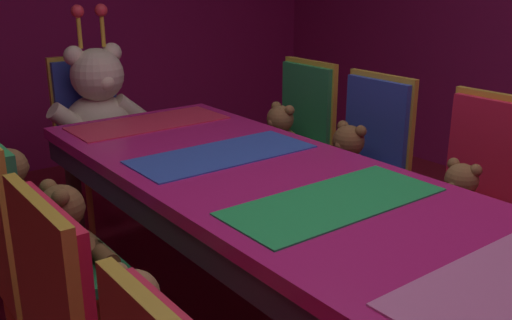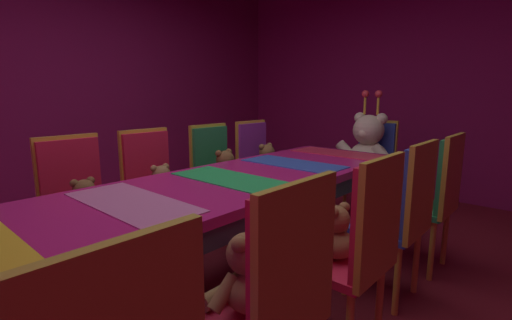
{
  "view_description": "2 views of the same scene",
  "coord_description": "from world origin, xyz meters",
  "px_view_note": "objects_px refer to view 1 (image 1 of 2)",
  "views": [
    {
      "loc": [
        -1.28,
        -1.25,
        1.46
      ],
      "look_at": [
        -0.03,
        0.38,
        0.79
      ],
      "focal_mm": 40.79,
      "sensor_mm": 36.0,
      "label": 1
    },
    {
      "loc": [
        1.53,
        -1.48,
        1.25
      ],
      "look_at": [
        0.22,
        -0.01,
        0.89
      ],
      "focal_mm": 25.17,
      "sensor_mm": 36.0,
      "label": 2
    }
  ],
  "objects_px": {
    "banquet_table": "(333,225)",
    "chair_right_2": "(479,186)",
    "teddy_left_3": "(65,233)",
    "chair_right_3": "(367,153)",
    "throne_chair": "(91,121)",
    "chair_right_4": "(299,129)",
    "chair_left_3": "(22,244)",
    "king_teddy_bear": "(100,105)",
    "teddy_right_2": "(458,199)",
    "teddy_left_4": "(13,188)",
    "teddy_right_3": "(347,159)",
    "teddy_right_4": "(279,135)"
  },
  "relations": [
    {
      "from": "king_teddy_bear",
      "to": "chair_right_2",
      "type": "bearing_deg",
      "value": 24.41
    },
    {
      "from": "chair_left_3",
      "to": "teddy_right_4",
      "type": "xyz_separation_m",
      "value": [
        1.56,
        0.54,
        -0.01
      ]
    },
    {
      "from": "throne_chair",
      "to": "teddy_left_4",
      "type": "bearing_deg",
      "value": -38.64
    },
    {
      "from": "banquet_table",
      "to": "chair_left_3",
      "type": "relative_size",
      "value": 3.1
    },
    {
      "from": "chair_right_2",
      "to": "throne_chair",
      "type": "distance_m",
      "value": 2.24
    },
    {
      "from": "chair_left_3",
      "to": "chair_right_4",
      "type": "bearing_deg",
      "value": 17.66
    },
    {
      "from": "teddy_left_3",
      "to": "chair_right_4",
      "type": "distance_m",
      "value": 1.65
    },
    {
      "from": "teddy_left_3",
      "to": "banquet_table",
      "type": "bearing_deg",
      "value": -41.86
    },
    {
      "from": "teddy_right_2",
      "to": "chair_right_3",
      "type": "bearing_deg",
      "value": -101.46
    },
    {
      "from": "chair_right_2",
      "to": "teddy_right_2",
      "type": "bearing_deg",
      "value": -0.0
    },
    {
      "from": "chair_right_2",
      "to": "chair_right_3",
      "type": "bearing_deg",
      "value": -88.13
    },
    {
      "from": "teddy_left_4",
      "to": "throne_chair",
      "type": "bearing_deg",
      "value": 51.36
    },
    {
      "from": "banquet_table",
      "to": "chair_right_3",
      "type": "distance_m",
      "value": 1.04
    },
    {
      "from": "teddy_left_3",
      "to": "teddy_right_3",
      "type": "height_order",
      "value": "teddy_left_3"
    },
    {
      "from": "teddy_left_3",
      "to": "chair_right_3",
      "type": "height_order",
      "value": "chair_right_3"
    },
    {
      "from": "king_teddy_bear",
      "to": "teddy_left_3",
      "type": "bearing_deg",
      "value": -28.06
    },
    {
      "from": "throne_chair",
      "to": "king_teddy_bear",
      "type": "distance_m",
      "value": 0.21
    },
    {
      "from": "chair_left_3",
      "to": "chair_right_2",
      "type": "relative_size",
      "value": 1.0
    },
    {
      "from": "teddy_left_4",
      "to": "chair_right_4",
      "type": "bearing_deg",
      "value": -1.25
    },
    {
      "from": "chair_right_3",
      "to": "chair_right_4",
      "type": "xyz_separation_m",
      "value": [
        0.03,
        0.55,
        0.0
      ]
    },
    {
      "from": "teddy_right_2",
      "to": "throne_chair",
      "type": "xyz_separation_m",
      "value": [
        -0.72,
        2.07,
        0.02
      ]
    },
    {
      "from": "teddy_left_3",
      "to": "throne_chair",
      "type": "xyz_separation_m",
      "value": [
        0.69,
        1.46,
        0.0
      ]
    },
    {
      "from": "throne_chair",
      "to": "teddy_left_3",
      "type": "bearing_deg",
      "value": -25.28
    },
    {
      "from": "banquet_table",
      "to": "chair_right_4",
      "type": "distance_m",
      "value": 1.45
    },
    {
      "from": "chair_right_4",
      "to": "chair_left_3",
      "type": "bearing_deg",
      "value": 17.66
    },
    {
      "from": "banquet_table",
      "to": "chair_right_2",
      "type": "xyz_separation_m",
      "value": [
        0.86,
        0.0,
        -0.06
      ]
    },
    {
      "from": "chair_right_4",
      "to": "throne_chair",
      "type": "relative_size",
      "value": 1.0
    },
    {
      "from": "teddy_left_3",
      "to": "teddy_left_4",
      "type": "distance_m",
      "value": 0.58
    },
    {
      "from": "chair_right_2",
      "to": "chair_right_4",
      "type": "distance_m",
      "value": 1.16
    },
    {
      "from": "chair_right_3",
      "to": "banquet_table",
      "type": "bearing_deg",
      "value": 35.9
    },
    {
      "from": "chair_right_4",
      "to": "king_teddy_bear",
      "type": "xyz_separation_m",
      "value": [
        -0.87,
        0.75,
        0.13
      ]
    },
    {
      "from": "banquet_table",
      "to": "teddy_left_4",
      "type": "relative_size",
      "value": 9.21
    },
    {
      "from": "banquet_table",
      "to": "king_teddy_bear",
      "type": "xyz_separation_m",
      "value": [
        0.0,
        1.91,
        0.07
      ]
    },
    {
      "from": "teddy_left_4",
      "to": "chair_right_4",
      "type": "distance_m",
      "value": 1.57
    },
    {
      "from": "teddy_right_3",
      "to": "chair_right_4",
      "type": "distance_m",
      "value": 0.57
    },
    {
      "from": "teddy_left_3",
      "to": "teddy_right_2",
      "type": "relative_size",
      "value": 1.17
    },
    {
      "from": "teddy_right_2",
      "to": "teddy_right_4",
      "type": "bearing_deg",
      "value": -90.25
    },
    {
      "from": "banquet_table",
      "to": "chair_left_3",
      "type": "height_order",
      "value": "chair_left_3"
    },
    {
      "from": "chair_right_2",
      "to": "teddy_right_3",
      "type": "xyz_separation_m",
      "value": [
        -0.17,
        0.61,
        -0.0
      ]
    },
    {
      "from": "teddy_right_2",
      "to": "king_teddy_bear",
      "type": "relative_size",
      "value": 0.35
    },
    {
      "from": "throne_chair",
      "to": "teddy_right_3",
      "type": "bearing_deg",
      "value": 25.53
    },
    {
      "from": "chair_right_2",
      "to": "throne_chair",
      "type": "bearing_deg",
      "value": -67.35
    },
    {
      "from": "chair_left_3",
      "to": "teddy_right_2",
      "type": "bearing_deg",
      "value": -21.52
    },
    {
      "from": "chair_right_3",
      "to": "chair_left_3",
      "type": "bearing_deg",
      "value": -0.19
    },
    {
      "from": "teddy_left_3",
      "to": "teddy_right_2",
      "type": "xyz_separation_m",
      "value": [
        1.41,
        -0.61,
        -0.02
      ]
    },
    {
      "from": "chair_left_3",
      "to": "king_teddy_bear",
      "type": "relative_size",
      "value": 1.19
    },
    {
      "from": "chair_right_2",
      "to": "chair_right_4",
      "type": "bearing_deg",
      "value": -90.36
    },
    {
      "from": "banquet_table",
      "to": "teddy_right_3",
      "type": "distance_m",
      "value": 0.93
    },
    {
      "from": "banquet_table",
      "to": "throne_chair",
      "type": "xyz_separation_m",
      "value": [
        0.0,
        2.07,
        -0.06
      ]
    },
    {
      "from": "chair_right_3",
      "to": "teddy_right_4",
      "type": "bearing_deg",
      "value": -77.83
    }
  ]
}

